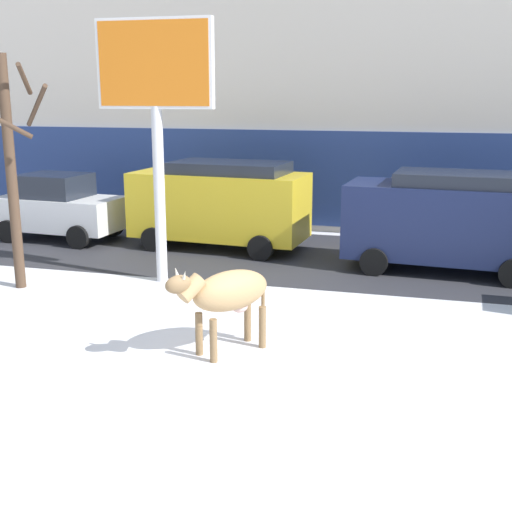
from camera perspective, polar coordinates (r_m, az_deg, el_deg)
ground_plane at (r=10.48m, az=-4.40°, el=-8.99°), size 120.00×120.00×0.00m
road_strip at (r=16.94m, az=3.63°, el=-0.04°), size 60.00×5.60×0.01m
building_facade at (r=22.75m, az=7.33°, el=19.85°), size 44.00×6.10×13.00m
cow_tan at (r=10.47m, az=-2.49°, el=-3.20°), size 1.44×1.78×1.54m
billboard at (r=14.34m, az=-8.67°, el=14.71°), size 2.52×0.27×5.56m
car_white_hatchback at (r=19.56m, az=-16.60°, el=4.05°), size 3.61×2.12×1.86m
car_yellow_van at (r=17.66m, az=-3.10°, el=4.64°), size 4.72×2.37×2.32m
car_navy_van at (r=15.91m, az=16.25°, el=3.08°), size 4.72×2.37×2.32m
pedestrian_near_billboard at (r=19.61m, az=11.60°, el=4.22°), size 0.36×0.24×1.73m
bare_tree_left_lot at (r=14.65m, az=-20.21°, el=7.33°), size 1.22×1.73×4.84m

